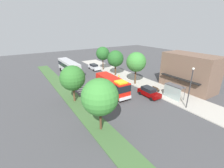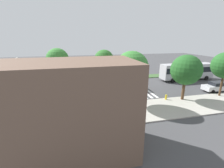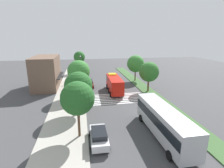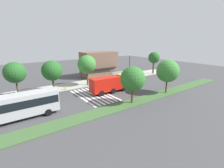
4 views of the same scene
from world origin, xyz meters
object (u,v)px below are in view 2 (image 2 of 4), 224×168
sidewalk_tree_center (132,68)px  fire_hydrant (166,97)px  fire_truck (106,79)px  transit_bus (187,71)px  bench_near_shelter (90,107)px  street_lamp (21,82)px  median_tree_far_west (104,60)px  parked_car_west (217,86)px  bus_stop_shelter (55,101)px  parked_car_mid (81,97)px  sidewalk_tree_west (186,70)px  median_tree_west (58,59)px

sidewalk_tree_center → fire_hydrant: size_ratio=10.39×
fire_hydrant → fire_truck: bearing=-42.1°
transit_bus → fire_hydrant: bearing=-139.0°
bench_near_shelter → street_lamp: 8.48m
median_tree_far_west → parked_car_west: bearing=144.1°
bus_stop_shelter → sidewalk_tree_center: bearing=-175.6°
parked_car_west → street_lamp: (29.92, 1.80, 3.22)m
parked_car_mid → street_lamp: street_lamp is taller
fire_truck → street_lamp: 13.55m
sidewalk_tree_west → sidewalk_tree_center: size_ratio=0.91×
fire_truck → median_tree_far_west: bearing=-95.9°
bus_stop_shelter → fire_hydrant: (-15.42, -1.25, -1.40)m
bus_stop_shelter → fire_hydrant: bearing=-175.4°
fire_truck → median_tree_far_west: 7.93m
median_tree_west → fire_truck: bearing=139.4°
sidewalk_tree_west → parked_car_mid: bearing=-8.5°
bus_stop_shelter → median_tree_west: (1.00, -15.68, 2.84)m
sidewalk_tree_center → median_tree_far_west: bearing=-86.4°
fire_hydrant → street_lamp: bearing=0.3°
median_tree_west → parked_car_mid: bearing=107.7°
transit_bus → fire_hydrant: size_ratio=16.96×
fire_truck → fire_hydrant: fire_truck is taller
parked_car_west → sidewalk_tree_center: bearing=8.0°
fire_truck → median_tree_far_west: (-0.96, -7.48, 2.45)m
transit_bus → bench_near_shelter: size_ratio=7.42×
parked_car_west → fire_hydrant: bearing=9.4°
bus_stop_shelter → sidewalk_tree_center: size_ratio=0.48×
sidewalk_tree_center → fire_hydrant: sidewalk_tree_center is taller
fire_truck → sidewalk_tree_west: sidewalk_tree_west is taller
parked_car_west → median_tree_west: bearing=-24.5°
fire_truck → transit_bus: bearing=-170.7°
parked_car_west → fire_hydrant: 11.00m
parked_car_west → median_tree_far_west: bearing=-35.4°
median_tree_west → fire_hydrant: median_tree_west is taller
fire_hydrant → median_tree_west: bearing=-41.3°
median_tree_west → bench_near_shelter: bearing=107.7°
transit_bus → sidewalk_tree_west: bearing=-130.3°
bus_stop_shelter → median_tree_far_west: 18.10m
median_tree_far_west → fire_hydrant: (-6.72, 14.43, -3.92)m
fire_hydrant → parked_car_mid: bearing=-7.8°
bus_stop_shelter → median_tree_west: size_ratio=0.51×
transit_bus → median_tree_west: (27.17, -4.92, 2.59)m
transit_bus → bus_stop_shelter: 28.30m
fire_truck → bus_stop_shelter: 11.27m
parked_car_west → sidewalk_tree_west: sidewalk_tree_west is taller
parked_car_mid → bench_near_shelter: 3.07m
sidewalk_tree_center → median_tree_far_west: 14.98m
transit_bus → fire_hydrant: 14.45m
parked_car_mid → street_lamp: 7.64m
parked_car_mid → median_tree_far_west: bearing=-112.7°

